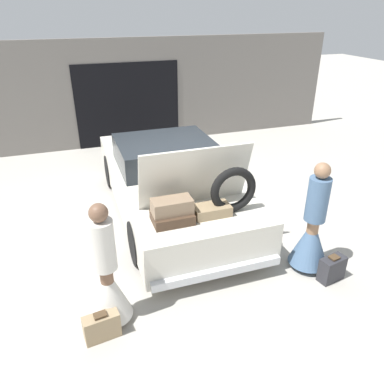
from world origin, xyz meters
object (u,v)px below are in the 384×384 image
Objects in this scene: car at (170,181)px; person_right at (312,232)px; suitcase_beside_left_person at (102,326)px; person_left at (107,281)px; suitcase_beside_right_person at (332,269)px.

person_right is at bearing -57.91° from car.
suitcase_beside_left_person is (-3.08, -0.38, -0.44)m from person_right.
suitcase_beside_left_person is at bearing -31.58° from person_left.
suitcase_beside_left_person is 3.22m from suitcase_beside_right_person.
suitcase_beside_right_person reaches higher than suitcase_beside_left_person.
person_right is (1.47, -2.34, 0.00)m from car.
person_left is at bearing 175.19° from suitcase_beside_right_person.
car is at bearing 28.13° from person_right.
person_left is 3.11m from suitcase_beside_right_person.
person_left is 4.02× the size of suitcase_beside_right_person.
car is 2.84× the size of person_right.
suitcase_beside_right_person is (3.22, 0.00, 0.02)m from suitcase_beside_left_person.
person_left is 3.74× the size of suitcase_beside_left_person.
car reaches higher than suitcase_beside_right_person.
suitcase_beside_right_person is at bearing 0.08° from suitcase_beside_left_person.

